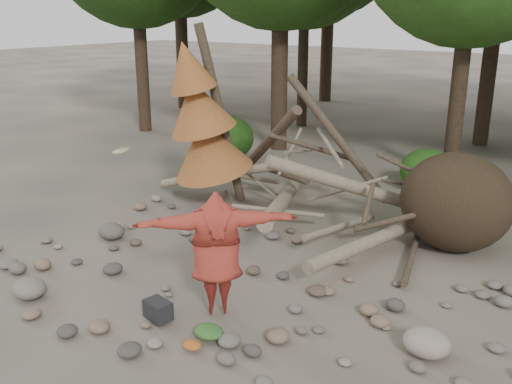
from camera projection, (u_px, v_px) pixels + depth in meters
The scene contains 12 objects.
ground at pixel (216, 296), 9.61m from camera, with size 120.00×120.00×0.00m, color #514C44.
deadfall_pile at pixel (426, 199), 11.48m from camera, with size 8.55×5.24×3.30m.
dead_conifer at pixel (202, 121), 13.30m from camera, with size 2.06×2.16×4.35m.
bush_left at pixel (225, 138), 18.01m from camera, with size 1.80×1.80×1.44m, color #1F4612.
bush_mid at pixel (427, 170), 15.03m from camera, with size 1.40×1.40×1.12m, color #2A5819.
frisbee_thrower at pixel (216, 253), 8.67m from camera, with size 2.99×2.16×2.45m.
backpack at pixel (158, 313), 8.77m from camera, with size 0.43×0.29×0.29m, color black.
cloth_green at pixel (209, 335), 8.30m from camera, with size 0.47×0.39×0.17m, color #305E25.
cloth_orange at pixel (192, 348), 8.03m from camera, with size 0.28×0.23×0.10m, color #AE561D.
boulder_front_left at pixel (29, 288), 9.48m from camera, with size 0.58×0.52×0.35m, color slate.
boulder_mid_right at pixel (427, 343), 7.90m from camera, with size 0.66×0.59×0.40m, color gray.
boulder_mid_left at pixel (111, 231), 11.94m from camera, with size 0.57×0.52×0.34m, color #59534B.
Camera 1 is at (5.56, -6.61, 4.61)m, focal length 40.00 mm.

